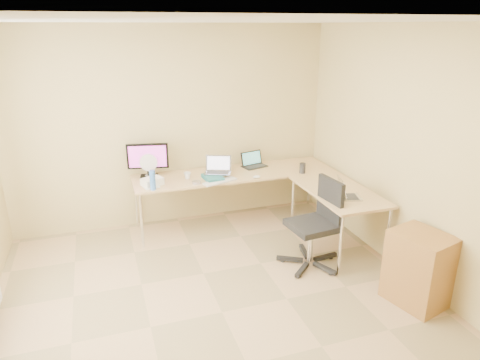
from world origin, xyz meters
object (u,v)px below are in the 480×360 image
object	(u,v)px
desk_return	(336,218)
mug	(187,176)
laptop_black	(255,160)
cabinet	(419,269)
laptop_return	(350,190)
keyboard	(220,181)
monitor	(148,160)
laptop_center	(218,165)
desk_fan	(148,166)
water_bottle	(153,180)
office_chair	(311,224)
desk_main	(235,198)

from	to	relation	value
desk_return	mug	xyz separation A→B (m)	(-1.62, 0.96, 0.41)
laptop_black	cabinet	bearing A→B (deg)	-86.86
desk_return	laptop_return	bearing A→B (deg)	-93.75
keyboard	desk_return	bearing A→B (deg)	-47.11
desk_return	laptop_return	xyz separation A→B (m)	(-0.02, -0.26, 0.46)
monitor	cabinet	world-z (taller)	monitor
keyboard	laptop_return	xyz separation A→B (m)	(1.24, -0.96, 0.09)
laptop_black	mug	world-z (taller)	laptop_black
laptop_center	laptop_return	size ratio (longest dim) A/B	1.13
keyboard	cabinet	xyz separation A→B (m)	(1.41, -1.98, -0.38)
mug	desk_fan	xyz separation A→B (m)	(-0.45, 0.24, 0.10)
laptop_center	cabinet	distance (m)	2.64
cabinet	desk_fan	bearing A→B (deg)	117.05
laptop_black	cabinet	xyz separation A→B (m)	(0.79, -2.43, -0.47)
desk_return	monitor	bearing A→B (deg)	150.07
monitor	laptop_center	size ratio (longest dim) A/B	1.57
water_bottle	office_chair	world-z (taller)	office_chair
laptop_center	desk_main	bearing A→B (deg)	41.59
desk_fan	cabinet	xyz separation A→B (m)	(2.22, -2.48, -0.51)
laptop_black	laptop_center	bearing A→B (deg)	-172.58
monitor	keyboard	xyz separation A→B (m)	(0.81, -0.49, -0.21)
desk_return	office_chair	distance (m)	0.61
laptop_black	desk_fan	distance (m)	1.43
cabinet	laptop_return	bearing A→B (deg)	84.54
mug	laptop_return	distance (m)	2.01
desk_main	mug	xyz separation A→B (m)	(-0.64, -0.04, 0.41)
desk_return	office_chair	world-z (taller)	office_chair
keyboard	water_bottle	bearing A→B (deg)	162.06
mug	water_bottle	world-z (taller)	water_bottle
water_bottle	cabinet	distance (m)	3.03
desk_main	desk_return	size ratio (longest dim) A/B	2.04
laptop_black	water_bottle	bearing A→B (deg)	-177.46
mug	cabinet	size ratio (longest dim) A/B	0.12
laptop_black	laptop_return	bearing A→B (deg)	-81.10
office_chair	laptop_return	bearing A→B (deg)	0.36
desk_return	laptop_center	size ratio (longest dim) A/B	3.94
desk_fan	laptop_return	world-z (taller)	desk_fan
laptop_center	water_bottle	world-z (taller)	laptop_center
desk_return	monitor	size ratio (longest dim) A/B	2.51
desk_return	desk_fan	bearing A→B (deg)	149.86
water_bottle	office_chair	xyz separation A→B (m)	(1.57, -1.02, -0.35)
monitor	desk_fan	world-z (taller)	monitor
water_bottle	office_chair	bearing A→B (deg)	-32.88
monitor	mug	distance (m)	0.54
water_bottle	office_chair	distance (m)	1.91
desk_main	laptop_return	world-z (taller)	laptop_return
desk_main	keyboard	bearing A→B (deg)	-133.66
mug	laptop_return	world-z (taller)	laptop_return
laptop_black	desk_main	bearing A→B (deg)	-170.41
monitor	laptop_center	xyz separation A→B (m)	(0.84, -0.28, -0.07)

